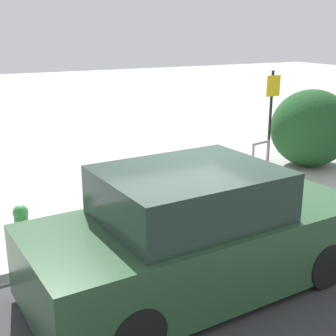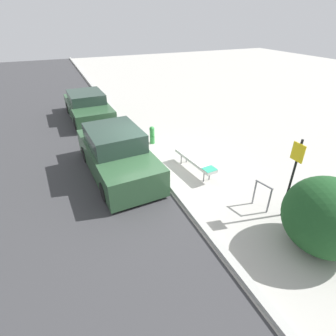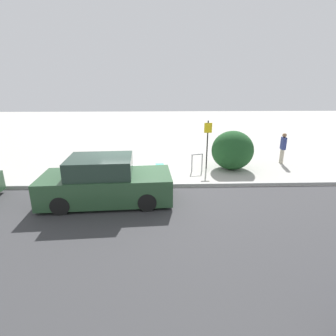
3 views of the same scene
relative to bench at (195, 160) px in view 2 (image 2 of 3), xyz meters
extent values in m
plane|color=#ADAAA3|center=(-0.39, -1.17, -0.46)|extent=(60.00, 60.00, 0.00)
cube|color=#A8A8A3|center=(-0.39, -1.17, -0.39)|extent=(60.00, 0.20, 0.13)
cylinder|color=#515156|center=(-0.70, -0.19, -0.25)|extent=(0.04, 0.04, 0.41)
cylinder|color=#515156|center=(0.70, -0.04, -0.25)|extent=(0.04, 0.04, 0.41)
cylinder|color=#515156|center=(-0.72, 0.04, -0.25)|extent=(0.04, 0.04, 0.41)
cylinder|color=#515156|center=(0.68, 0.19, -0.25)|extent=(0.04, 0.04, 0.41)
cube|color=silver|center=(-0.01, 0.00, 0.01)|extent=(2.05, 0.63, 0.11)
cube|color=teal|center=(0.81, 0.09, 0.06)|extent=(0.40, 0.45, 0.01)
cylinder|color=gray|center=(2.30, 0.69, -0.06)|extent=(0.05, 0.05, 0.80)
cylinder|color=gray|center=(2.79, 0.80, -0.06)|extent=(0.05, 0.05, 0.80)
cylinder|color=gray|center=(2.54, 0.75, 0.34)|extent=(0.55, 0.17, 0.05)
cylinder|color=black|center=(3.05, 1.09, 0.69)|extent=(0.06, 0.06, 2.30)
cube|color=yellow|center=(3.05, 1.05, 1.51)|extent=(0.36, 0.02, 0.46)
cylinder|color=#338C3F|center=(-2.82, -0.54, -0.16)|extent=(0.20, 0.20, 0.60)
sphere|color=#338C3F|center=(-2.82, -0.54, 0.20)|extent=(0.22, 0.22, 0.22)
cylinder|color=#338C3F|center=(-2.96, -0.54, -0.10)|extent=(0.08, 0.07, 0.07)
cylinder|color=#338C3F|center=(-2.68, -0.54, -0.10)|extent=(0.08, 0.07, 0.07)
ellipsoid|color=#1E4C23|center=(4.24, 1.00, 0.46)|extent=(1.96, 1.85, 1.83)
cylinder|color=black|center=(0.29, -1.57, -0.16)|extent=(0.61, 0.22, 0.60)
cylinder|color=black|center=(0.40, -3.25, -0.16)|extent=(0.61, 0.22, 0.60)
cylinder|color=black|center=(-2.38, -1.73, -0.16)|extent=(0.61, 0.22, 0.60)
cylinder|color=black|center=(-2.28, -3.41, -0.16)|extent=(0.61, 0.22, 0.60)
cube|color=#2D5133|center=(-0.99, -2.49, 0.09)|extent=(4.43, 2.08, 0.89)
cube|color=#253930|center=(-1.17, -2.50, 0.82)|extent=(2.17, 1.76, 0.62)
cylinder|color=black|center=(-5.84, -1.60, -0.16)|extent=(0.61, 0.20, 0.60)
cylinder|color=black|center=(-5.78, -3.33, -0.16)|extent=(0.61, 0.20, 0.60)
cylinder|color=black|center=(-8.59, -1.69, -0.16)|extent=(0.61, 0.20, 0.60)
cylinder|color=black|center=(-8.53, -3.43, -0.16)|extent=(0.61, 0.20, 0.60)
cube|color=#2D5133|center=(-7.19, -2.51, 0.04)|extent=(4.51, 2.03, 0.71)
cube|color=#253930|center=(-7.36, -2.52, 0.63)|extent=(2.19, 1.76, 0.50)
camera|label=1|loc=(-3.86, -7.05, 2.74)|focal=50.00mm
camera|label=2|loc=(6.94, -4.07, 4.39)|focal=28.00mm
camera|label=3|loc=(0.81, -10.86, 3.43)|focal=28.00mm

